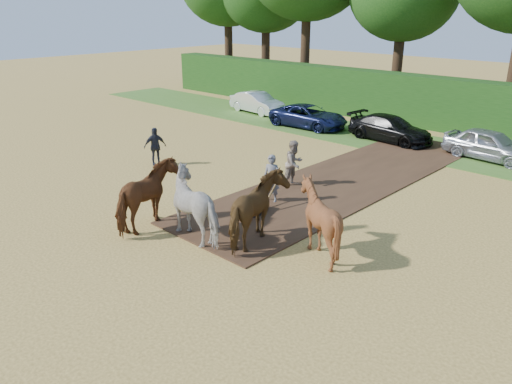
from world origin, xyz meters
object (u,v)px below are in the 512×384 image
object	(u,v)px
spectator_near	(294,163)
parked_cars	(454,140)
plough_team	(231,207)
spectator_far	(155,147)

from	to	relation	value
spectator_near	parked_cars	bearing A→B (deg)	-16.67
parked_cars	plough_team	bearing A→B (deg)	-93.95
spectator_far	parked_cars	bearing A→B (deg)	-21.76
spectator_near	plough_team	bearing A→B (deg)	-161.50
parked_cars	spectator_near	bearing A→B (deg)	-106.73
plough_team	spectator_near	bearing A→B (deg)	108.45
plough_team	parked_cars	size ratio (longest dim) A/B	0.24
plough_team	spectator_far	bearing A→B (deg)	159.61
spectator_near	plough_team	distance (m)	5.49
spectator_near	parked_cars	xyz separation A→B (m)	(2.72, 9.05, -0.25)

